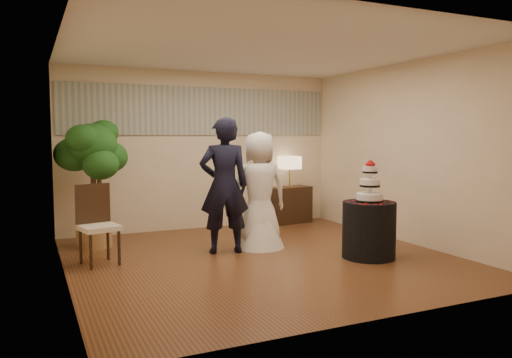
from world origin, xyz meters
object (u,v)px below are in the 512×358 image
side_chair (99,225)px  console (289,205)px  cake_table (369,230)px  ficus_tree (93,183)px  wedding_cake (370,181)px  table_lamp (290,172)px  bride (259,190)px  groom (224,186)px

side_chair → console: bearing=10.9°
cake_table → ficus_tree: ficus_tree is taller
cake_table → wedding_cake: (0.00, 0.00, 0.67)m
console → ficus_tree: ficus_tree is taller
console → table_lamp: table_lamp is taller
cake_table → ficus_tree: 4.06m
bride → table_lamp: size_ratio=2.99×
wedding_cake → table_lamp: (0.31, 2.84, -0.07)m
bride → wedding_cake: (1.09, -1.20, 0.19)m
wedding_cake → ficus_tree: bearing=146.1°
wedding_cake → table_lamp: size_ratio=0.98×
wedding_cake → side_chair: 3.63m
groom → ficus_tree: ficus_tree is taller
table_lamp → bride: bearing=-130.7°
groom → bride: groom is taller
table_lamp → side_chair: size_ratio=0.56×
ficus_tree → side_chair: 1.18m
cake_table → side_chair: side_chair is taller
wedding_cake → ficus_tree: (-3.34, 2.24, -0.08)m
console → table_lamp: size_ratio=1.44×
side_chair → groom: bearing=-15.1°
wedding_cake → console: size_ratio=0.68×
bride → table_lamp: bride is taller
bride → wedding_cake: 1.64m
console → side_chair: 4.07m
bride → ficus_tree: 2.47m
ficus_tree → side_chair: size_ratio=1.88×
wedding_cake → side_chair: size_ratio=0.55×
console → ficus_tree: (-3.64, -0.59, 0.63)m
ficus_tree → console: bearing=9.3°
groom → wedding_cake: (1.69, -1.11, 0.09)m
groom → console: bearing=-127.2°
side_chair → cake_table: bearing=-32.3°
groom → cake_table: groom is taller
wedding_cake → ficus_tree: ficus_tree is taller
table_lamp → ficus_tree: bearing=-170.7°
groom → ficus_tree: 2.00m
cake_table → side_chair: (-3.40, 1.15, 0.13)m
ficus_tree → side_chair: ficus_tree is taller
groom → ficus_tree: (-1.65, 1.14, 0.01)m
wedding_cake → bride: bearing=132.2°
groom → cake_table: (1.69, -1.11, -0.58)m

